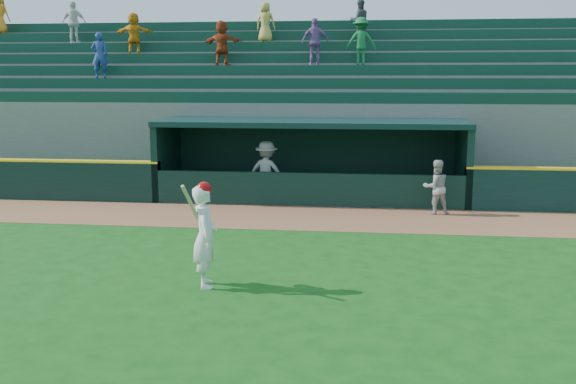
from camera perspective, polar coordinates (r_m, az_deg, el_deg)
name	(u,v)px	position (r m, az deg, el deg)	size (l,w,h in m)	color
ground	(278,272)	(12.64, -0.86, -7.08)	(120.00, 120.00, 0.00)	#144B12
warning_track	(302,218)	(17.35, 1.29, -2.30)	(40.00, 3.00, 0.01)	brown
dugout_player_front	(436,187)	(18.19, 13.01, 0.43)	(0.74, 0.57, 1.51)	#AAAAA4
dugout_player_inside	(267,172)	(19.40, -1.91, 1.80)	(1.21, 0.69, 1.87)	gray
dugout	(312,155)	(20.18, 2.15, 3.34)	(9.40, 2.80, 2.46)	slate
stands	(321,113)	(24.63, 2.98, 6.99)	(34.50, 6.25, 7.12)	slate
batter_at_plate	(205,235)	(11.64, -7.40, -3.77)	(0.61, 0.85, 1.94)	white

